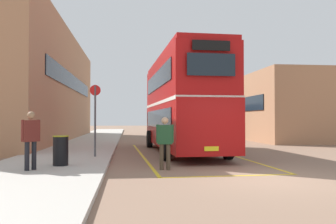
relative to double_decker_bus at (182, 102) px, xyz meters
name	(u,v)px	position (x,y,z in m)	size (l,w,h in m)	color
ground_plane	(184,144)	(1.13, 6.29, -2.51)	(135.60, 135.60, 0.00)	#846651
sidewalk_left	(91,141)	(-5.37, 8.69, -2.44)	(4.00, 57.60, 0.14)	#B2ADA3
brick_building_left	(35,88)	(-9.86, 10.71, 1.60)	(5.86, 25.01, 8.23)	#AD7A56
depot_building_right	(285,108)	(10.72, 11.51, 0.09)	(8.25, 14.86, 5.20)	#AD7A56
double_decker_bus	(182,102)	(0.00, 0.00, 0.00)	(3.19, 10.87, 4.75)	black
single_deck_bus	(203,119)	(4.66, 16.75, -0.87)	(3.70, 9.83, 3.02)	black
pedestrian_boarding	(165,139)	(-1.48, -5.96, -1.50)	(0.58, 0.28, 1.74)	#473828
pedestrian_waiting_near	(31,136)	(-5.60, -6.54, -1.35)	(0.51, 0.51, 1.76)	black
litter_bin	(61,150)	(-4.91, -5.55, -1.88)	(0.52, 0.52, 0.99)	black
bus_stop_sign	(95,114)	(-4.04, -2.81, -0.62)	(0.44, 0.12, 2.94)	#4C4C51
bay_marking_yellow	(190,156)	(0.04, -1.98, -2.51)	(4.76, 12.95, 0.01)	gold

